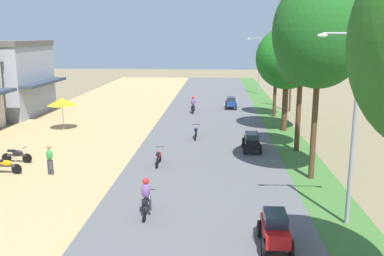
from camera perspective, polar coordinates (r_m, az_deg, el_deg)
parked_motorbike_fourth at (r=24.60m, az=-24.04°, el=-4.62°), size 1.80×0.54×0.94m
parked_motorbike_fifth at (r=26.45m, az=-22.72°, el=-3.36°), size 1.80×0.54×0.94m
vendor_umbrella at (r=34.16m, az=-17.28°, el=3.44°), size 2.20×2.20×2.52m
pedestrian_on_shoulder at (r=23.49m, az=-18.80°, el=-3.91°), size 0.39×0.28×1.62m
median_tree_second at (r=21.63m, az=17.03°, el=12.37°), size 4.59×4.59×10.20m
median_tree_third at (r=26.99m, az=14.65°, el=8.89°), size 3.07×3.07×7.50m
median_tree_fourth at (r=32.86m, az=12.82°, el=9.23°), size 4.73×4.73×7.98m
median_tree_fifth at (r=38.76m, az=11.41°, el=9.18°), size 3.31×3.31×7.39m
streetlamp_near at (r=16.77m, az=21.33°, el=1.57°), size 3.16×0.20×7.48m
streetlamp_mid at (r=53.88m, az=9.14°, el=8.96°), size 3.16×0.20×7.12m
utility_pole_near at (r=42.06m, az=13.40°, el=8.09°), size 1.80×0.20×8.38m
car_hatchback_red at (r=15.30m, az=11.21°, el=-13.20°), size 1.04×2.00×1.23m
car_sedan_black at (r=27.07m, az=8.11°, el=-1.74°), size 1.10×2.26×1.19m
car_sedan_blue at (r=42.81m, az=5.33°, el=3.54°), size 1.10×2.26×1.19m
motorbike_foreground_rider at (r=17.39m, az=-6.20°, el=-9.41°), size 0.54×1.80×1.66m
motorbike_ahead_second at (r=24.08m, az=-4.54°, el=-3.85°), size 0.54×1.80×0.94m
motorbike_ahead_third at (r=30.18m, az=0.55°, el=-0.47°), size 0.54×1.80×0.94m
motorbike_ahead_fourth at (r=39.98m, az=0.15°, el=3.13°), size 0.54×1.80×1.66m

